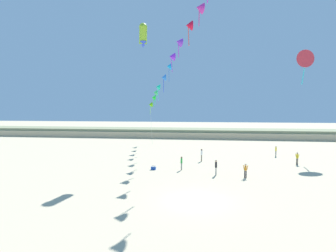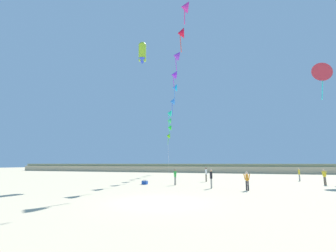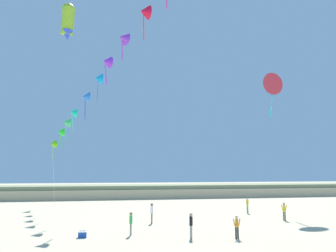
# 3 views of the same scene
# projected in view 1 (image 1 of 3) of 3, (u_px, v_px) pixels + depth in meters

# --- Properties ---
(ground_plane) EXTENTS (240.00, 240.00, 0.00)m
(ground_plane) POSITION_uv_depth(u_px,v_px,m) (195.00, 201.00, 20.67)
(ground_plane) COLOR beige
(dune_ridge) EXTENTS (120.00, 9.57, 2.13)m
(dune_ridge) POSITION_uv_depth(u_px,v_px,m) (200.00, 133.00, 66.07)
(dune_ridge) COLOR #BFAE8B
(dune_ridge) RESTS_ON ground
(person_near_left) EXTENTS (0.22, 0.56, 1.60)m
(person_near_left) POSITION_uv_depth(u_px,v_px,m) (276.00, 150.00, 39.64)
(person_near_left) COLOR gray
(person_near_left) RESTS_ON ground
(person_near_right) EXTENTS (0.23, 0.59, 1.69)m
(person_near_right) POSITION_uv_depth(u_px,v_px,m) (216.00, 166.00, 28.46)
(person_near_right) COLOR gray
(person_near_right) RESTS_ON ground
(person_mid_center) EXTENTS (0.23, 0.60, 1.72)m
(person_mid_center) POSITION_uv_depth(u_px,v_px,m) (202.00, 154.00, 35.99)
(person_mid_center) COLOR #726656
(person_mid_center) RESTS_ON ground
(person_far_left) EXTENTS (0.54, 0.21, 1.53)m
(person_far_left) POSITION_uv_depth(u_px,v_px,m) (245.00, 170.00, 27.37)
(person_far_left) COLOR black
(person_far_left) RESTS_ON ground
(person_far_right) EXTENTS (0.22, 0.57, 1.62)m
(person_far_right) POSITION_uv_depth(u_px,v_px,m) (181.00, 162.00, 30.85)
(person_far_right) COLOR gray
(person_far_right) RESTS_ON ground
(person_far_center) EXTENTS (0.40, 0.50, 1.62)m
(person_far_center) POSITION_uv_depth(u_px,v_px,m) (297.00, 158.00, 33.82)
(person_far_center) COLOR #726656
(person_far_center) RESTS_ON ground
(kite_banner_string) EXTENTS (15.99, 39.10, 22.03)m
(kite_banner_string) POSITION_uv_depth(u_px,v_px,m) (177.00, 51.00, 34.14)
(kite_banner_string) COLOR #5FD10F
(large_kite_low_lead) EXTENTS (2.76, 1.17, 5.25)m
(large_kite_low_lead) POSITION_uv_depth(u_px,v_px,m) (304.00, 59.00, 40.15)
(large_kite_low_lead) COLOR #D3323E
(large_kite_mid_trail) EXTENTS (1.39, 1.66, 3.04)m
(large_kite_mid_trail) POSITION_uv_depth(u_px,v_px,m) (143.00, 34.00, 32.66)
(large_kite_mid_trail) COLOR #8FC62B
(beach_cooler) EXTENTS (0.58, 0.41, 0.46)m
(beach_cooler) POSITION_uv_depth(u_px,v_px,m) (154.00, 168.00, 31.20)
(beach_cooler) COLOR blue
(beach_cooler) RESTS_ON ground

